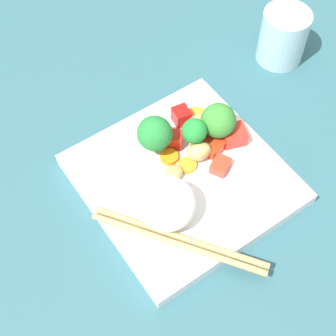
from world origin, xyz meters
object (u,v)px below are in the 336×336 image
object	(u,v)px
square_plate	(183,179)
carrot_slice_2	(187,165)
broccoli_floret_1	(218,121)
chopstick_pair	(179,240)
drinking_glass	(283,37)
rice_mound	(168,204)

from	to	relation	value
square_plate	carrot_slice_2	world-z (taller)	carrot_slice_2
broccoli_floret_1	chopstick_pair	distance (cm)	16.92
broccoli_floret_1	drinking_glass	size ratio (longest dim) A/B	0.70
rice_mound	broccoli_floret_1	distance (cm)	13.73
rice_mound	broccoli_floret_1	size ratio (longest dim) A/B	1.23
square_plate	drinking_glass	world-z (taller)	drinking_glass
drinking_glass	rice_mound	bearing A→B (deg)	114.51
square_plate	drinking_glass	xyz separation A→B (cm)	(10.53, -25.99, 3.23)
rice_mound	broccoli_floret_1	xyz separation A→B (cm)	(6.11, -12.27, 0.77)
chopstick_pair	drinking_glass	size ratio (longest dim) A/B	2.26
carrot_slice_2	chopstick_pair	size ratio (longest dim) A/B	0.13
rice_mound	chopstick_pair	world-z (taller)	rice_mound
broccoli_floret_1	chopstick_pair	size ratio (longest dim) A/B	0.31
carrot_slice_2	chopstick_pair	bearing A→B (deg)	138.89
square_plate	chopstick_pair	bearing A→B (deg)	141.38
carrot_slice_2	drinking_glass	size ratio (longest dim) A/B	0.29
broccoli_floret_1	rice_mound	bearing A→B (deg)	116.48
square_plate	broccoli_floret_1	world-z (taller)	broccoli_floret_1
rice_mound	broccoli_floret_1	bearing A→B (deg)	-63.52
rice_mound	square_plate	bearing A→B (deg)	-54.01
rice_mound	drinking_glass	world-z (taller)	drinking_glass
square_plate	chopstick_pair	distance (cm)	9.61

